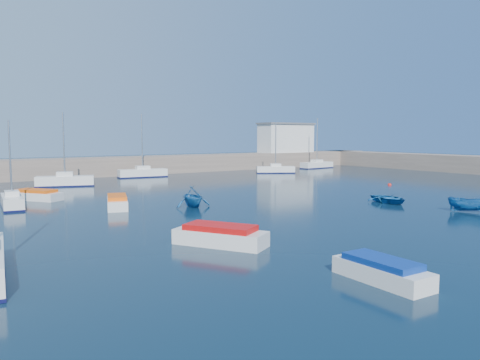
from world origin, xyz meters
TOP-DOWN VIEW (x-y plane):
  - ground at (0.00, 0.00)m, footprint 220.00×220.00m
  - back_wall at (0.00, 46.00)m, footprint 96.00×4.50m
  - right_arm at (44.00, 32.00)m, footprint 4.50×32.00m
  - harbor_office at (30.00, 46.00)m, footprint 10.00×4.00m
  - sailboat_3 at (-18.98, 21.50)m, footprint 1.94×5.27m
  - sailboat_5 at (-11.46, 35.15)m, footprint 6.39×3.61m
  - sailboat_6 at (0.22, 40.89)m, footprint 6.68×2.64m
  - sailboat_7 at (19.48, 35.97)m, footprint 5.70×4.31m
  - sailboat_8 at (31.94, 40.01)m, footprint 6.70×2.38m
  - motorboat_0 at (-12.21, 1.49)m, footprint 3.96×5.08m
  - motorboat_1 at (-12.24, 16.60)m, footprint 2.74×4.48m
  - motorboat_2 at (-16.48, 25.12)m, footprint 4.01×4.77m
  - motorboat_3 at (-10.28, -7.26)m, footprint 1.60×4.12m
  - dinghy_center at (7.71, 6.27)m, footprint 3.02×3.88m
  - dinghy_left at (-7.03, 13.82)m, footprint 3.17×3.53m
  - dinghy_right at (8.75, -0.18)m, footprint 2.67×3.15m
  - buoy_0 at (-11.54, 2.36)m, footprint 0.48×0.48m
  - buoy_1 at (9.38, 6.87)m, footprint 0.38×0.38m
  - buoy_3 at (-6.57, 14.52)m, footprint 0.38×0.38m
  - buoy_4 at (19.51, 15.28)m, footprint 0.45×0.45m

SIDE VIEW (x-z plane):
  - ground at x=0.00m, z-range 0.00..0.00m
  - buoy_0 at x=-11.54m, z-range -0.24..0.24m
  - buoy_1 at x=9.38m, z-range -0.19..0.19m
  - buoy_3 at x=-6.57m, z-range -0.19..0.19m
  - buoy_4 at x=19.51m, z-range -0.23..0.23m
  - dinghy_center at x=7.71m, z-range 0.00..0.73m
  - motorboat_3 at x=-10.28m, z-range -0.03..0.92m
  - motorboat_2 at x=-16.48m, z-range -0.03..0.93m
  - motorboat_1 at x=-12.24m, z-range -0.03..1.01m
  - motorboat_0 at x=-12.21m, z-range -0.03..1.06m
  - sailboat_3 at x=-18.98m, z-range -2.91..3.99m
  - sailboat_7 at x=19.48m, z-range -3.21..4.35m
  - dinghy_right at x=8.75m, z-range 0.00..1.17m
  - sailboat_8 at x=31.94m, z-range -3.72..4.90m
  - sailboat_6 at x=0.22m, z-range -3.67..4.92m
  - sailboat_5 at x=-11.46m, z-range -3.47..4.77m
  - dinghy_left at x=-7.03m, z-range 0.00..1.67m
  - back_wall at x=0.00m, z-range 0.00..2.60m
  - right_arm at x=44.00m, z-range 0.00..2.60m
  - harbor_office at x=30.00m, z-range 2.60..7.60m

